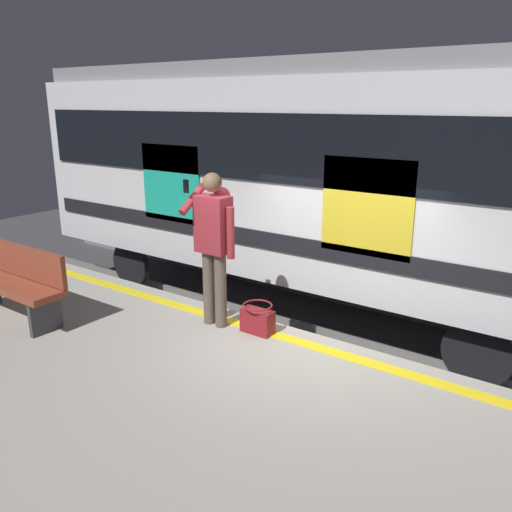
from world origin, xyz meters
TOP-DOWN VIEW (x-y plane):
  - ground_plane at (0.00, 0.00)m, footprint 24.87×24.87m
  - platform at (0.00, 2.12)m, footprint 12.54×4.25m
  - safety_line at (0.00, 0.30)m, footprint 12.29×0.16m
  - track_rail_near at (0.00, -1.57)m, footprint 16.31×0.08m
  - track_rail_far at (0.00, -3.01)m, footprint 16.31×0.08m
  - train_carriage at (1.33, -2.28)m, footprint 9.29×2.78m
  - passenger at (0.96, 0.45)m, footprint 0.57×0.55m
  - handbag at (0.42, 0.36)m, footprint 0.38×0.35m
  - bench at (3.08, 1.71)m, footprint 1.67×0.44m

SIDE VIEW (x-z plane):
  - ground_plane at x=0.00m, z-range 0.00..0.00m
  - track_rail_near at x=0.00m, z-range 0.00..0.16m
  - track_rail_far at x=0.00m, z-range 0.00..0.16m
  - platform at x=0.00m, z-range 0.00..0.86m
  - safety_line at x=0.00m, z-range 0.86..0.87m
  - handbag at x=0.42m, z-range 0.85..1.20m
  - bench at x=3.08m, z-range 0.90..1.80m
  - passenger at x=0.96m, z-range 1.03..2.85m
  - train_carriage at x=1.33m, z-range 0.54..4.37m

